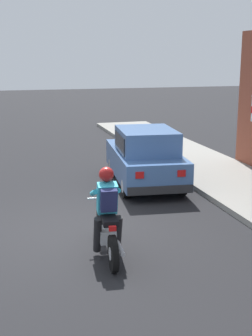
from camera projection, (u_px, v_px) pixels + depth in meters
ground_plane at (70, 231)px, 9.52m from camera, size 80.00×80.00×0.00m
sidewalk_curb at (221, 175)px, 13.61m from camera, size 2.60×22.00×0.14m
motorcycle_with_rider at (107, 219)px, 8.24m from camera, size 0.59×2.02×1.62m
car_hatchback at (145, 157)px, 12.76m from camera, size 2.02×3.93×1.57m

